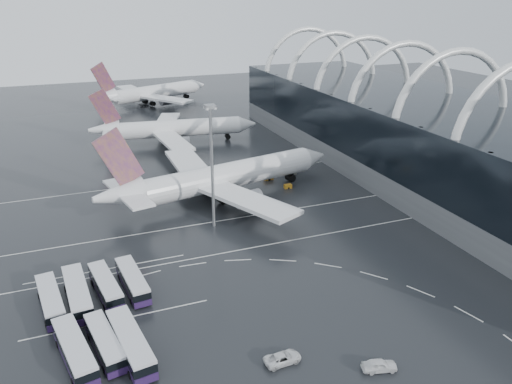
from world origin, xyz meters
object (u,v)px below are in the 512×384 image
object	(u,v)px
bus_row_near_a	(51,300)
van_curve_b	(379,365)
airliner_gate_b	(172,129)
bus_row_far_c	(131,343)
bus_row_far_b	(105,342)
gse_cart_belly_b	(292,172)
gse_cart_belly_e	(268,177)
bus_row_near_c	(106,286)
airliner_main	(219,178)
bus_row_near_d	(133,280)
floodlight_mast	(212,152)
bus_row_far_a	(75,350)
bus_row_near_b	(77,293)
van_curve_a	(283,358)
airliner_gate_c	(150,93)
gse_cart_belly_a	(288,186)

from	to	relation	value
bus_row_near_a	van_curve_b	xyz separation A→B (m)	(40.08, -30.15, -0.94)
airliner_gate_b	bus_row_far_c	distance (m)	103.65
bus_row_far_b	gse_cart_belly_b	world-z (taller)	bus_row_far_b
bus_row_far_c	gse_cart_belly_e	bearing A→B (deg)	-45.95
bus_row_near_a	van_curve_b	bearing A→B (deg)	-134.27
bus_row_near_a	gse_cart_belly_e	distance (m)	68.18
bus_row_near_c	gse_cart_belly_b	world-z (taller)	bus_row_near_c
airliner_main	van_curve_b	distance (m)	63.87
airliner_main	bus_row_far_c	distance (m)	56.23
bus_row_near_d	van_curve_b	size ratio (longest dim) A/B	2.75
airliner_main	floodlight_mast	size ratio (longest dim) A/B	2.37
floodlight_mast	bus_row_near_a	bearing A→B (deg)	-148.78
bus_row_far_a	van_curve_b	xyz separation A→B (m)	(37.15, -16.30, -1.00)
bus_row_near_a	bus_row_far_a	xyz separation A→B (m)	(2.93, -13.85, 0.07)
bus_row_near_b	gse_cart_belly_e	world-z (taller)	bus_row_near_b
airliner_gate_b	bus_row_near_b	distance (m)	91.09
van_curve_b	floodlight_mast	world-z (taller)	floodlight_mast
van_curve_a	van_curve_b	distance (m)	12.72
airliner_gate_c	gse_cart_belly_a	distance (m)	114.33
bus_row_near_d	airliner_gate_b	bearing A→B (deg)	-22.88
bus_row_near_d	gse_cart_belly_a	world-z (taller)	bus_row_near_d
bus_row_near_c	van_curve_a	size ratio (longest dim) A/B	2.49
bus_row_near_a	gse_cart_belly_b	bearing A→B (deg)	-62.36
airliner_main	gse_cart_belly_b	world-z (taller)	airliner_main
bus_row_near_d	van_curve_b	xyz separation A→B (m)	(27.30, -31.32, -0.92)
van_curve_b	gse_cart_belly_e	world-z (taller)	van_curve_b
bus_row_near_b	van_curve_a	xyz separation A→B (m)	(24.83, -24.41, -1.17)
bus_row_far_c	van_curve_a	distance (m)	20.82
airliner_gate_c	floodlight_mast	world-z (taller)	floodlight_mast
bus_row_near_d	bus_row_far_b	bearing A→B (deg)	151.77
floodlight_mast	gse_cart_belly_a	distance (m)	31.89
bus_row_near_a	floodlight_mast	xyz separation A→B (m)	(32.52, 19.71, 14.63)
bus_row_near_d	gse_cart_belly_e	bearing A→B (deg)	-51.76
airliner_gate_b	bus_row_near_c	size ratio (longest dim) A/B	4.22
gse_cart_belly_a	bus_row_far_c	bearing A→B (deg)	-133.33
bus_row_far_c	floodlight_mast	bearing A→B (deg)	-40.80
van_curve_b	airliner_gate_c	bearing A→B (deg)	13.80
van_curve_b	floodlight_mast	distance (m)	52.78
bus_row_far_c	gse_cart_belly_b	distance (m)	77.80
gse_cart_belly_a	bus_row_near_c	bearing A→B (deg)	-145.73
bus_row_near_d	gse_cart_belly_b	bearing A→B (deg)	-55.39
bus_row_far_b	van_curve_a	distance (m)	24.53
airliner_gate_c	bus_row_far_c	xyz separation A→B (m)	(-32.03, -162.32, -3.22)
gse_cart_belly_e	bus_row_near_a	bearing A→B (deg)	-142.55
van_curve_b	gse_cart_belly_a	bearing A→B (deg)	0.25
airliner_gate_c	van_curve_b	xyz separation A→B (m)	(-2.10, -177.35, -4.30)
bus_row_near_b	bus_row_near_d	size ratio (longest dim) A/B	1.10
airliner_main	bus_row_near_c	distance (m)	44.04
gse_cart_belly_b	bus_row_far_a	bearing A→B (deg)	-135.88
bus_row_near_b	gse_cart_belly_a	bearing A→B (deg)	-61.51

